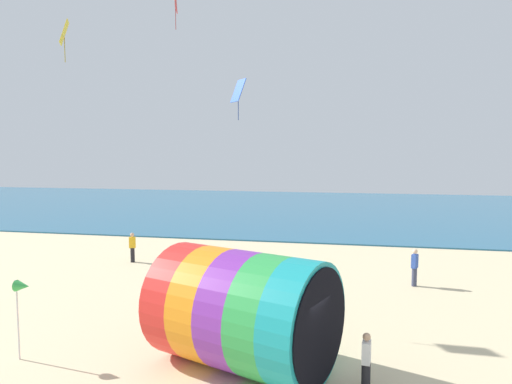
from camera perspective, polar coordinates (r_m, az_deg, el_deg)
ground_plane at (r=14.02m, az=3.71°, el=-22.13°), size 120.00×120.00×0.00m
sea at (r=51.97m, az=9.45°, el=-2.07°), size 120.00×40.00×0.10m
giant_inflatable_tube at (r=13.87m, az=-1.58°, el=-14.56°), size 5.92×5.06×3.49m
kite_handler at (r=13.29m, az=13.61°, el=-19.94°), size 0.26×0.39×1.61m
kite_blue_diamond at (r=19.98m, az=-2.24°, el=12.48°), size 0.79×0.82×1.75m
kite_yellow_diamond at (r=21.77m, az=-22.85°, el=17.83°), size 0.66×0.80×1.72m
bystander_near_water at (r=23.29m, az=19.21°, el=-8.84°), size 0.37×0.42×1.80m
bystander_mid_beach at (r=27.64m, az=-15.19°, el=-6.66°), size 0.41×0.33×1.73m
beach_flag at (r=15.88m, az=-27.20°, el=-10.77°), size 0.47×0.36×2.51m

